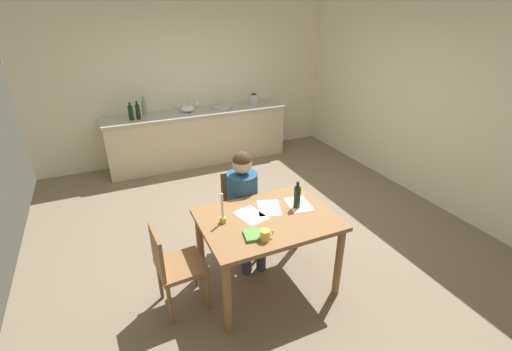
% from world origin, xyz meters
% --- Properties ---
extents(ground_plane, '(5.20, 5.20, 0.04)m').
position_xyz_m(ground_plane, '(0.00, 0.00, -0.02)').
color(ground_plane, '#7A6B56').
extents(wall_back, '(5.20, 0.12, 2.60)m').
position_xyz_m(wall_back, '(0.00, 2.60, 1.30)').
color(wall_back, silver).
rests_on(wall_back, ground).
extents(wall_right, '(0.12, 5.20, 2.60)m').
position_xyz_m(wall_right, '(2.60, 0.00, 1.30)').
color(wall_right, silver).
rests_on(wall_right, ground).
extents(kitchen_counter, '(3.05, 0.64, 0.90)m').
position_xyz_m(kitchen_counter, '(0.00, 2.24, 0.45)').
color(kitchen_counter, beige).
rests_on(kitchen_counter, ground).
extents(dining_table, '(1.21, 0.89, 0.77)m').
position_xyz_m(dining_table, '(-0.28, -1.06, 0.65)').
color(dining_table, olive).
rests_on(dining_table, ground).
extents(chair_at_table, '(0.44, 0.44, 0.89)m').
position_xyz_m(chair_at_table, '(-0.27, -0.37, 0.50)').
color(chair_at_table, olive).
rests_on(chair_at_table, ground).
extents(person_seated, '(0.36, 0.61, 1.19)m').
position_xyz_m(person_seated, '(-0.29, -0.52, 0.68)').
color(person_seated, navy).
rests_on(person_seated, ground).
extents(chair_side_empty, '(0.42, 0.42, 0.85)m').
position_xyz_m(chair_side_empty, '(-1.15, -0.98, 0.47)').
color(chair_side_empty, olive).
rests_on(chair_side_empty, ground).
extents(coffee_mug, '(0.12, 0.08, 0.09)m').
position_xyz_m(coffee_mug, '(-0.44, -1.35, 0.82)').
color(coffee_mug, '#F2CC4C').
rests_on(coffee_mug, dining_table).
extents(candlestick, '(0.06, 0.06, 0.29)m').
position_xyz_m(candlestick, '(-0.67, -0.96, 0.85)').
color(candlestick, gold).
rests_on(candlestick, dining_table).
extents(book_magazine, '(0.19, 0.19, 0.03)m').
position_xyz_m(book_magazine, '(-0.51, -1.27, 0.78)').
color(book_magazine, '#589744').
rests_on(book_magazine, dining_table).
extents(paper_letter, '(0.30, 0.35, 0.00)m').
position_xyz_m(paper_letter, '(-0.19, -0.91, 0.77)').
color(paper_letter, white).
rests_on(paper_letter, dining_table).
extents(paper_bill, '(0.25, 0.33, 0.00)m').
position_xyz_m(paper_bill, '(0.10, -0.96, 0.77)').
color(paper_bill, white).
rests_on(paper_bill, dining_table).
extents(paper_envelope, '(0.27, 0.34, 0.00)m').
position_xyz_m(paper_envelope, '(-0.40, -0.96, 0.77)').
color(paper_envelope, white).
rests_on(paper_envelope, dining_table).
extents(wine_bottle_on_table, '(0.06, 0.06, 0.27)m').
position_xyz_m(wine_bottle_on_table, '(0.05, -1.00, 0.88)').
color(wine_bottle_on_table, black).
rests_on(wine_bottle_on_table, dining_table).
extents(sink_unit, '(0.36, 0.36, 0.24)m').
position_xyz_m(sink_unit, '(0.45, 2.24, 0.92)').
color(sink_unit, '#B2B7BC').
rests_on(sink_unit, kitchen_counter).
extents(bottle_oil, '(0.07, 0.07, 0.27)m').
position_xyz_m(bottle_oil, '(-1.06, 2.16, 1.02)').
color(bottle_oil, black).
rests_on(bottle_oil, kitchen_counter).
extents(bottle_vinegar, '(0.07, 0.07, 0.28)m').
position_xyz_m(bottle_vinegar, '(-0.95, 2.16, 1.02)').
color(bottle_vinegar, black).
rests_on(bottle_vinegar, kitchen_counter).
extents(bottle_wine_red, '(0.07, 0.07, 0.31)m').
position_xyz_m(bottle_wine_red, '(-0.83, 2.31, 1.03)').
color(bottle_wine_red, '#8C999E').
rests_on(bottle_wine_red, kitchen_counter).
extents(mixing_bowl, '(0.23, 0.23, 0.10)m').
position_xyz_m(mixing_bowl, '(-0.15, 2.26, 0.95)').
color(mixing_bowl, white).
rests_on(mixing_bowl, kitchen_counter).
extents(stovetop_kettle, '(0.18, 0.18, 0.22)m').
position_xyz_m(stovetop_kettle, '(1.06, 2.24, 1.00)').
color(stovetop_kettle, '#B7BABF').
rests_on(stovetop_kettle, kitchen_counter).
extents(wine_glass_near_sink, '(0.07, 0.07, 0.15)m').
position_xyz_m(wine_glass_near_sink, '(0.06, 2.39, 1.01)').
color(wine_glass_near_sink, silver).
rests_on(wine_glass_near_sink, kitchen_counter).
extents(wine_glass_by_kettle, '(0.07, 0.07, 0.15)m').
position_xyz_m(wine_glass_by_kettle, '(-0.06, 2.39, 1.01)').
color(wine_glass_by_kettle, silver).
rests_on(wine_glass_by_kettle, kitchen_counter).
extents(wine_glass_back_left, '(0.07, 0.07, 0.15)m').
position_xyz_m(wine_glass_back_left, '(-0.18, 2.39, 1.01)').
color(wine_glass_back_left, silver).
rests_on(wine_glass_back_left, kitchen_counter).
extents(wine_glass_back_right, '(0.07, 0.07, 0.15)m').
position_xyz_m(wine_glass_back_right, '(-0.27, 2.39, 1.01)').
color(wine_glass_back_right, silver).
rests_on(wine_glass_back_right, kitchen_counter).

